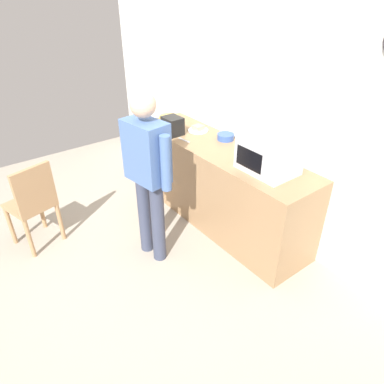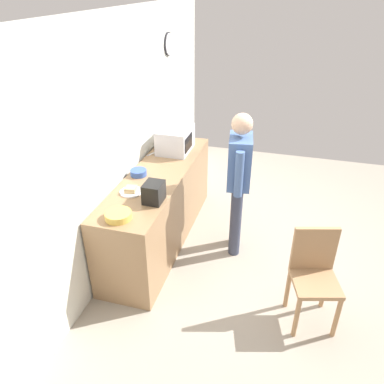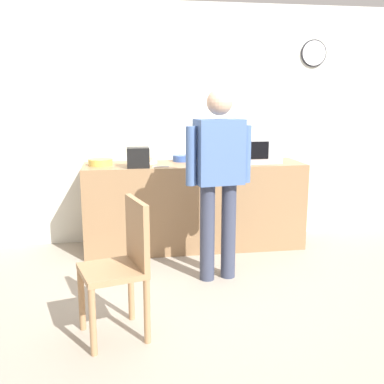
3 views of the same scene
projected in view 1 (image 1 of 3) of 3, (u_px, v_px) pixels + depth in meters
name	position (u px, v px, depth m)	size (l,w,h in m)	color
ground_plane	(127.00, 263.00, 3.50)	(6.00, 6.00, 0.00)	#9E9384
back_wall	(252.00, 105.00, 3.65)	(5.40, 0.13, 2.60)	silver
kitchen_counter	(218.00, 185.00, 3.92)	(2.32, 0.62, 0.92)	#93704C
microwave	(269.00, 156.00, 3.16)	(0.50, 0.39, 0.30)	silver
sandwich_plate	(198.00, 129.00, 4.07)	(0.24, 0.24, 0.07)	white
salad_bowl	(169.00, 119.00, 4.34)	(0.25, 0.25, 0.06)	gold
cereal_bowl	(226.00, 137.00, 3.84)	(0.18, 0.18, 0.07)	#33519E
toaster	(173.00, 126.00, 3.95)	(0.22, 0.18, 0.20)	black
fork_utensil	(270.00, 156.00, 3.49)	(0.17, 0.02, 0.01)	silver
spoon_utensil	(184.00, 140.00, 3.84)	(0.17, 0.02, 0.01)	silver
person_standing	(148.00, 168.00, 3.14)	(0.58, 0.30, 1.67)	#373E54
wooden_chair	(33.00, 202.00, 3.50)	(0.49, 0.49, 0.94)	#A87F56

